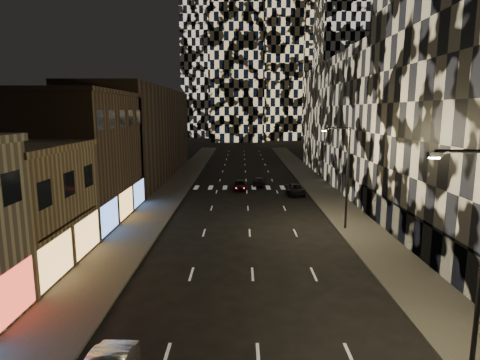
{
  "coord_description": "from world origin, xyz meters",
  "views": [
    {
      "loc": [
        -0.74,
        -4.74,
        10.52
      ],
      "look_at": [
        -0.82,
        21.41,
        6.0
      ],
      "focal_mm": 30.0,
      "sensor_mm": 36.0,
      "label": 1
    }
  ],
  "objects_px": {
    "streetlight_near": "(478,247)",
    "car_dark_midlane": "(240,185)",
    "streetlight_far": "(345,171)",
    "car_dark_rightlane": "(296,190)",
    "car_dark_oncoming": "(259,181)"
  },
  "relations": [
    {
      "from": "streetlight_near",
      "to": "car_dark_midlane",
      "type": "bearing_deg",
      "value": 103.53
    },
    {
      "from": "streetlight_near",
      "to": "streetlight_far",
      "type": "relative_size",
      "value": 1.0
    },
    {
      "from": "streetlight_far",
      "to": "streetlight_near",
      "type": "bearing_deg",
      "value": -90.0
    },
    {
      "from": "streetlight_far",
      "to": "car_dark_rightlane",
      "type": "height_order",
      "value": "streetlight_far"
    },
    {
      "from": "streetlight_far",
      "to": "car_dark_rightlane",
      "type": "bearing_deg",
      "value": 98.18
    },
    {
      "from": "streetlight_near",
      "to": "car_dark_rightlane",
      "type": "bearing_deg",
      "value": 93.56
    },
    {
      "from": "car_dark_midlane",
      "to": "car_dark_rightlane",
      "type": "height_order",
      "value": "car_dark_midlane"
    },
    {
      "from": "car_dark_midlane",
      "to": "car_dark_oncoming",
      "type": "distance_m",
      "value": 4.1
    },
    {
      "from": "streetlight_far",
      "to": "car_dark_midlane",
      "type": "distance_m",
      "value": 21.1
    },
    {
      "from": "car_dark_midlane",
      "to": "car_dark_rightlane",
      "type": "xyz_separation_m",
      "value": [
        7.05,
        -3.17,
        -0.03
      ]
    },
    {
      "from": "streetlight_near",
      "to": "car_dark_rightlane",
      "type": "height_order",
      "value": "streetlight_near"
    },
    {
      "from": "streetlight_near",
      "to": "car_dark_midlane",
      "type": "height_order",
      "value": "streetlight_near"
    },
    {
      "from": "car_dark_rightlane",
      "to": "streetlight_near",
      "type": "bearing_deg",
      "value": -85.16
    },
    {
      "from": "car_dark_oncoming",
      "to": "car_dark_rightlane",
      "type": "xyz_separation_m",
      "value": [
        4.36,
        -6.26,
        0.06
      ]
    },
    {
      "from": "car_dark_midlane",
      "to": "car_dark_rightlane",
      "type": "distance_m",
      "value": 7.73
    }
  ]
}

